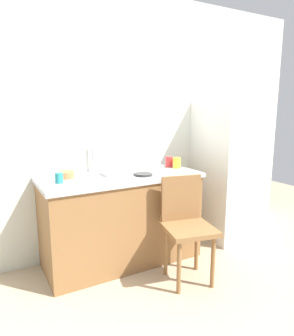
% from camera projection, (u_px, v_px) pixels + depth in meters
% --- Properties ---
extents(ground_plane, '(8.00, 8.00, 0.00)m').
position_uv_depth(ground_plane, '(165.00, 291.00, 2.50)').
color(ground_plane, tan).
extents(back_wall, '(4.80, 0.10, 2.59)m').
position_uv_depth(back_wall, '(113.00, 125.00, 3.11)').
color(back_wall, silver).
rests_on(back_wall, ground_plane).
extents(cabinet_base, '(1.45, 0.60, 0.81)m').
position_uv_depth(cabinet_base, '(122.00, 220.00, 2.94)').
color(cabinet_base, olive).
rests_on(cabinet_base, ground_plane).
extents(countertop, '(1.49, 0.64, 0.04)m').
position_uv_depth(countertop, '(121.00, 177.00, 2.86)').
color(countertop, '#B7B7BC').
rests_on(countertop, cabinet_base).
extents(faucet, '(0.02, 0.02, 0.28)m').
position_uv_depth(faucet, '(93.00, 158.00, 2.96)').
color(faucet, '#B7B7BC').
rests_on(faucet, countertop).
extents(refrigerator, '(0.61, 0.63, 1.54)m').
position_uv_depth(refrigerator, '(228.00, 170.00, 3.49)').
color(refrigerator, silver).
rests_on(refrigerator, ground_plane).
extents(chair, '(0.48, 0.48, 0.89)m').
position_uv_depth(chair, '(186.00, 223.00, 2.62)').
color(chair, olive).
rests_on(chair, ground_plane).
extents(dish_tray, '(0.28, 0.20, 0.05)m').
position_uv_depth(dish_tray, '(118.00, 172.00, 2.87)').
color(dish_tray, white).
rests_on(dish_tray, countertop).
extents(terracotta_bowl, '(0.16, 0.16, 0.06)m').
position_uv_depth(terracotta_bowl, '(65.00, 175.00, 2.72)').
color(terracotta_bowl, '#C67042').
rests_on(terracotta_bowl, countertop).
extents(hotplate, '(0.17, 0.17, 0.02)m').
position_uv_depth(hotplate, '(143.00, 174.00, 2.83)').
color(hotplate, '#2D2D2D').
rests_on(hotplate, countertop).
extents(cup_yellow, '(0.08, 0.08, 0.11)m').
position_uv_depth(cup_yellow, '(177.00, 163.00, 3.17)').
color(cup_yellow, yellow).
rests_on(cup_yellow, countertop).
extents(cup_white, '(0.08, 0.08, 0.07)m').
position_uv_depth(cup_white, '(148.00, 165.00, 3.16)').
color(cup_white, white).
rests_on(cup_white, countertop).
extents(cup_teal, '(0.07, 0.07, 0.09)m').
position_uv_depth(cup_teal, '(59.00, 178.00, 2.54)').
color(cup_teal, teal).
rests_on(cup_teal, countertop).
extents(cup_red, '(0.08, 0.08, 0.11)m').
position_uv_depth(cup_red, '(169.00, 162.00, 3.24)').
color(cup_red, red).
rests_on(cup_red, countertop).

